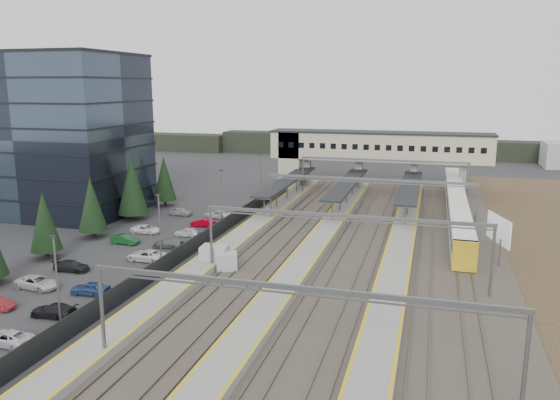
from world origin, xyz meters
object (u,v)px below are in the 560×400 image
(footbridge, at_px, (364,149))
(billboard, at_px, (499,231))
(train, at_px, (456,204))
(relay_cabin_near, at_px, (215,256))
(office_building, at_px, (55,134))
(relay_cabin_far, at_px, (227,262))

(footbridge, height_order, billboard, footbridge)
(train, distance_m, billboard, 21.55)
(footbridge, bearing_deg, billboard, -62.18)
(billboard, bearing_deg, relay_cabin_near, -160.43)
(office_building, distance_m, relay_cabin_near, 40.11)
(relay_cabin_far, distance_m, billboard, 30.58)
(office_building, xyz_separation_m, train, (60.00, 13.17, -10.33))
(relay_cabin_far, xyz_separation_m, train, (24.45, 32.72, 0.86))
(train, bearing_deg, office_building, -167.62)
(train, bearing_deg, footbridge, 134.09)
(relay_cabin_far, bearing_deg, billboard, 22.30)
(office_building, height_order, relay_cabin_far, office_building)
(relay_cabin_far, height_order, train, train)
(office_building, xyz_separation_m, footbridge, (43.70, 30.00, -4.26))
(footbridge, bearing_deg, relay_cabin_near, -101.55)
(footbridge, relative_size, train, 0.75)
(office_building, height_order, train, office_building)
(relay_cabin_far, bearing_deg, train, 53.23)
(relay_cabin_near, height_order, train, train)
(relay_cabin_near, relative_size, billboard, 0.52)
(relay_cabin_near, distance_m, relay_cabin_far, 2.01)
(billboard, bearing_deg, footbridge, 117.82)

